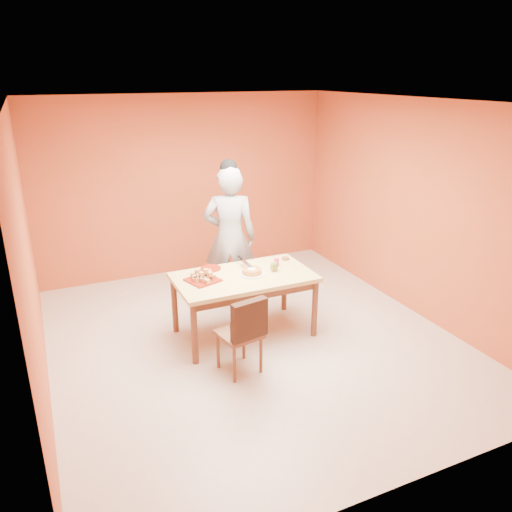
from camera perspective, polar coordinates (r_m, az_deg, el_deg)
name	(u,v)px	position (r m, az deg, el deg)	size (l,w,h in m)	color
floor	(253,340)	(5.99, -0.38, -9.53)	(5.00, 5.00, 0.00)	beige
ceiling	(252,102)	(5.20, -0.45, 17.23)	(5.00, 5.00, 0.00)	white
wall_back	(186,186)	(7.72, -8.01, 7.93)	(4.50, 4.50, 0.00)	#C04D2C
wall_left	(28,261)	(5.02, -24.58, -0.52)	(5.00, 5.00, 0.00)	#C04D2C
wall_right	(415,209)	(6.64, 17.71, 5.14)	(5.00, 5.00, 0.00)	#C04D2C
dining_table	(244,283)	(5.83, -1.40, -3.08)	(1.60, 0.90, 0.76)	#DFC975
dining_chair	(240,333)	(5.20, -1.87, -8.74)	(0.47, 0.54, 0.88)	brown
pastry_pile	(203,275)	(5.65, -6.11, -2.21)	(0.29, 0.29, 0.10)	tan
person	(230,238)	(6.52, -3.00, 2.10)	(0.69, 0.45, 1.89)	gray
pastry_platter	(203,280)	(5.67, -6.09, -2.75)	(0.33, 0.33, 0.02)	maroon
red_dinner_plate	(211,268)	(6.00, -5.19, -1.41)	(0.25, 0.25, 0.01)	maroon
white_cake_plate	(252,274)	(5.82, -0.48, -2.05)	(0.31, 0.31, 0.01)	silver
sponge_cake	(252,271)	(5.81, -0.49, -1.76)	(0.23, 0.23, 0.05)	#C88533
cake_server	(246,263)	(5.95, -1.10, -0.86)	(0.06, 0.29, 0.01)	silver
egg_ornament	(274,266)	(5.89, 2.10, -1.17)	(0.10, 0.08, 0.12)	olive
magenta_glass	(276,262)	(6.07, 2.35, -0.70)	(0.06, 0.06, 0.09)	#D11F5F
checker_tin	(285,259)	(6.28, 3.38, -0.29)	(0.09, 0.09, 0.03)	#351C0E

